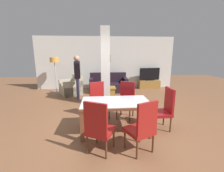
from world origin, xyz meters
The scene contains 17 objects.
ground_plane centered at (0.00, 0.00, 0.00)m, with size 18.00×18.00×0.00m, color brown.
back_wall centered at (0.00, 4.66, 1.35)m, with size 7.20×0.09×2.70m.
divider_pillar centered at (-0.16, 1.79, 1.35)m, with size 0.30×0.31×2.70m.
dining_table centered at (0.00, 0.00, 0.59)m, with size 1.60×0.91×0.75m.
dining_chair_near_left centered at (-0.40, -0.81, 0.54)m, with size 0.62×0.62×1.04m.
dining_chair_near_right centered at (0.40, -0.87, 0.54)m, with size 0.61×0.61×1.04m.
dining_chair_far_left centered at (-0.40, 0.84, 0.54)m, with size 0.61×0.61×1.04m.
dining_chair_far_right centered at (0.40, 0.80, 0.54)m, with size 0.62×0.62×1.04m.
dining_chair_head_right centered at (1.19, 0.00, 0.54)m, with size 0.46×0.46×1.04m.
sofa centered at (0.07, 3.88, 0.31)m, with size 1.81×0.85×0.90m.
armchair centered at (-1.64, 3.50, 0.30)m, with size 1.14×1.14×0.87m.
coffee_table centered at (0.01, 2.89, 0.22)m, with size 0.61×0.52×0.44m.
bottle centered at (-0.06, 2.82, 0.54)m, with size 0.07×0.07×0.26m.
tv_stand centered at (2.30, 4.38, 0.22)m, with size 1.12×0.40×0.43m.
tv_screen centered at (2.30, 4.38, 0.75)m, with size 1.11×0.25×0.66m.
floor_lamp centered at (-2.47, 4.02, 1.41)m, with size 0.40×0.40×1.66m.
standing_person centered at (-1.25, 2.79, 1.03)m, with size 0.25×0.40×1.77m.
Camera 1 is at (-0.37, -3.33, 1.84)m, focal length 24.00 mm.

